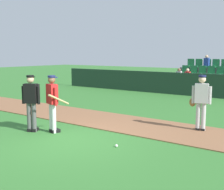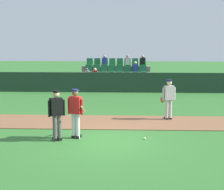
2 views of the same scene
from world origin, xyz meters
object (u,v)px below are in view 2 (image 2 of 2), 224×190
(umpire_home_plate, at_px, (57,112))
(baseball, at_px, (145,138))
(runner_grey_jersey, at_px, (168,98))
(batter_red_jersey, at_px, (76,112))

(umpire_home_plate, bearing_deg, baseball, 4.80)
(umpire_home_plate, xyz_separation_m, runner_grey_jersey, (4.20, 3.13, -0.04))
(umpire_home_plate, distance_m, runner_grey_jersey, 5.24)
(batter_red_jersey, distance_m, runner_grey_jersey, 4.57)
(runner_grey_jersey, bearing_deg, umpire_home_plate, -143.29)
(batter_red_jersey, xyz_separation_m, baseball, (2.42, -0.05, -0.93))
(runner_grey_jersey, xyz_separation_m, baseball, (-1.16, -2.88, -0.93))
(batter_red_jersey, height_order, baseball, batter_red_jersey)
(batter_red_jersey, distance_m, baseball, 2.60)
(batter_red_jersey, height_order, runner_grey_jersey, same)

